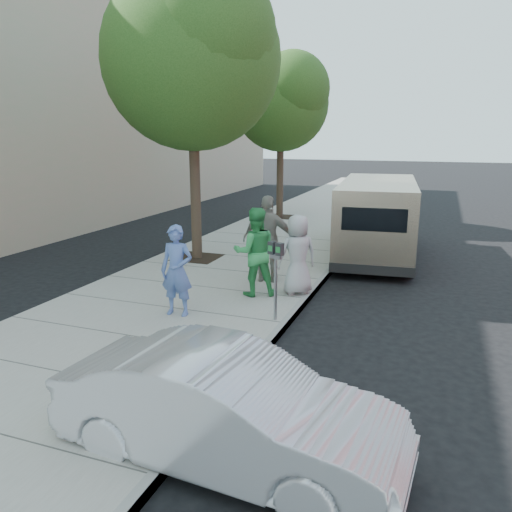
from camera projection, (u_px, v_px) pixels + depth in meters
name	position (u px, v px, depth m)	size (l,w,h in m)	color
ground	(241.00, 297.00, 11.08)	(120.00, 120.00, 0.00)	black
sidewalk	(201.00, 289.00, 11.40)	(5.00, 60.00, 0.15)	gray
curb_face	(304.00, 301.00, 10.58)	(0.12, 60.00, 0.16)	gray
tree_near	(193.00, 53.00, 12.70)	(4.62, 4.60, 7.53)	black
tree_far	(282.00, 99.00, 19.78)	(3.92, 3.80, 6.49)	black
parking_meter	(276.00, 264.00, 9.10)	(0.32, 0.20, 1.48)	gray
van	(377.00, 217.00, 14.50)	(2.51, 6.14, 2.22)	#C1A98A
sedan	(227.00, 410.00, 5.38)	(1.35, 3.88, 1.28)	silver
person_officer	(177.00, 271.00, 9.42)	(0.63, 0.42, 1.74)	#546FB3
person_green_shirt	(255.00, 252.00, 10.57)	(0.92, 0.72, 1.89)	green
person_gray_shirt	(298.00, 255.00, 10.69)	(0.85, 0.55, 1.73)	#ABACAE
person_striped_polo	(268.00, 239.00, 11.54)	(1.19, 0.49, 2.02)	gray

